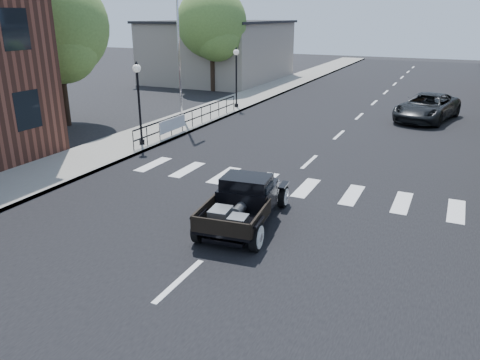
% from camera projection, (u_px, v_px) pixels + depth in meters
% --- Properties ---
extents(ground, '(120.00, 120.00, 0.00)m').
position_uv_depth(ground, '(236.00, 229.00, 13.18)').
color(ground, black).
rests_on(ground, ground).
extents(road, '(14.00, 80.00, 0.02)m').
position_uv_depth(road, '(352.00, 123.00, 25.98)').
color(road, black).
rests_on(road, ground).
extents(road_markings, '(12.00, 60.00, 0.06)m').
position_uv_depth(road_markings, '(328.00, 145.00, 21.72)').
color(road_markings, silver).
rests_on(road_markings, ground).
extents(sidewalk_left, '(3.00, 80.00, 0.15)m').
position_uv_depth(sidewalk_left, '(217.00, 110.00, 29.35)').
color(sidewalk_left, gray).
rests_on(sidewalk_left, ground).
extents(low_building_left, '(10.00, 12.00, 5.00)m').
position_uv_depth(low_building_left, '(219.00, 52.00, 42.23)').
color(low_building_left, gray).
rests_on(low_building_left, ground).
extents(railing, '(0.08, 10.00, 1.00)m').
position_uv_depth(railing, '(192.00, 117.00, 24.41)').
color(railing, black).
rests_on(railing, sidewalk_left).
extents(banner, '(0.04, 2.20, 0.60)m').
position_uv_depth(banner, '(173.00, 129.00, 22.74)').
color(banner, silver).
rests_on(banner, sidewalk_left).
extents(lamp_post_b, '(0.36, 0.36, 3.68)m').
position_uv_depth(lamp_post_b, '(139.00, 104.00, 20.66)').
color(lamp_post_b, black).
rests_on(lamp_post_b, sidewalk_left).
extents(lamp_post_c, '(0.36, 0.36, 3.68)m').
position_uv_depth(lamp_post_c, '(236.00, 78.00, 29.20)').
color(lamp_post_c, black).
rests_on(lamp_post_c, sidewalk_left).
extents(big_tree_near, '(5.34, 5.34, 7.84)m').
position_uv_depth(big_tree_near, '(59.00, 51.00, 24.28)').
color(big_tree_near, '#517432').
rests_on(big_tree_near, ground).
extents(big_tree_far, '(5.30, 5.30, 7.78)m').
position_uv_depth(big_tree_far, '(212.00, 40.00, 35.64)').
color(big_tree_far, '#517432').
rests_on(big_tree_far, ground).
extents(hotrod_pickup, '(2.38, 4.32, 1.43)m').
position_uv_depth(hotrod_pickup, '(244.00, 201.00, 13.28)').
color(hotrod_pickup, black).
rests_on(hotrod_pickup, ground).
extents(second_car, '(3.67, 5.82, 1.50)m').
position_uv_depth(second_car, '(427.00, 107.00, 26.48)').
color(second_car, black).
rests_on(second_car, ground).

